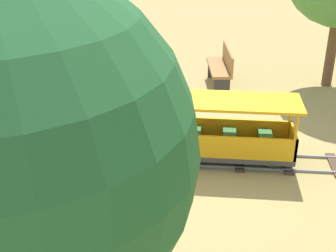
% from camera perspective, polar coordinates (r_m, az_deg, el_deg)
% --- Properties ---
extents(ground_plane, '(60.00, 60.00, 0.00)m').
position_cam_1_polar(ground_plane, '(7.17, 2.35, -4.05)').
color(ground_plane, '#A38C51').
extents(track, '(0.68, 5.70, 0.04)m').
position_cam_1_polar(track, '(7.17, 0.20, -3.83)').
color(track, gray).
rests_on(track, ground_plane).
extents(locomotive, '(0.64, 1.45, 0.99)m').
position_cam_1_polar(locomotive, '(7.08, -6.81, -0.18)').
color(locomotive, maroon).
rests_on(locomotive, ground_plane).
extents(passenger_car, '(0.74, 2.00, 0.97)m').
position_cam_1_polar(passenger_car, '(6.96, 7.60, -1.25)').
color(passenger_car, '#3F3F3F').
rests_on(passenger_car, ground_plane).
extents(conductor_person, '(0.30, 0.30, 1.62)m').
position_cam_1_polar(conductor_person, '(5.92, -6.32, -0.59)').
color(conductor_person, '#282D47').
rests_on(conductor_person, ground_plane).
extents(park_bench, '(1.34, 0.55, 0.82)m').
position_cam_1_polar(park_bench, '(9.85, 6.57, 7.15)').
color(park_bench, olive).
rests_on(park_bench, ground_plane).
extents(oak_tree_near, '(2.05, 2.05, 3.42)m').
position_cam_1_polar(oak_tree_near, '(2.65, -18.71, -3.53)').
color(oak_tree_near, brown).
rests_on(oak_tree_near, ground_plane).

